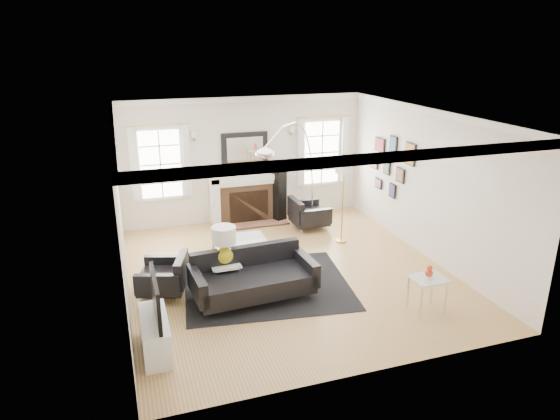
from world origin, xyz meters
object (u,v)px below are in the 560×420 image
object	(u,v)px
sofa	(252,278)
gourd_lamp	(224,242)
arc_floor_lamp	(291,175)
armchair_left	(166,277)
coffee_table	(241,244)
fireplace	(248,199)
armchair_right	(307,215)

from	to	relation	value
sofa	gourd_lamp	bearing A→B (deg)	141.57
gourd_lamp	arc_floor_lamp	bearing A→B (deg)	46.86
armchair_left	gourd_lamp	distance (m)	1.12
coffee_table	arc_floor_lamp	size ratio (longest dim) A/B	0.39
fireplace	sofa	distance (m)	3.56
sofa	gourd_lamp	world-z (taller)	gourd_lamp
armchair_right	armchair_left	bearing A→B (deg)	-147.08
sofa	armchair_right	bearing A→B (deg)	53.41
sofa	armchair_left	xyz separation A→B (m)	(-1.31, 0.53, -0.04)
coffee_table	gourd_lamp	xyz separation A→B (m)	(-0.52, -1.00, 0.48)
gourd_lamp	arc_floor_lamp	world-z (taller)	arc_floor_lamp
armchair_right	arc_floor_lamp	xyz separation A→B (m)	(-0.54, -0.42, 1.05)
fireplace	sofa	xyz separation A→B (m)	(-0.84, -3.46, -0.20)
arc_floor_lamp	coffee_table	bearing A→B (deg)	-144.09
fireplace	coffee_table	size ratio (longest dim) A/B	1.75
coffee_table	fireplace	bearing A→B (deg)	72.21
fireplace	sofa	world-z (taller)	fireplace
gourd_lamp	arc_floor_lamp	xyz separation A→B (m)	(1.80, 1.93, 0.48)
fireplace	coffee_table	distance (m)	2.28
sofa	coffee_table	distance (m)	1.30
sofa	armchair_left	size ratio (longest dim) A/B	2.00
coffee_table	gourd_lamp	size ratio (longest dim) A/B	1.54
fireplace	sofa	bearing A→B (deg)	-103.61
coffee_table	arc_floor_lamp	world-z (taller)	arc_floor_lamp
sofa	gourd_lamp	size ratio (longest dim) A/B	3.17
armchair_right	coffee_table	bearing A→B (deg)	-143.41
armchair_right	arc_floor_lamp	bearing A→B (deg)	-141.82
armchair_left	arc_floor_lamp	bearing A→B (deg)	31.80
sofa	coffee_table	size ratio (longest dim) A/B	2.05
armchair_left	arc_floor_lamp	world-z (taller)	arc_floor_lamp
armchair_left	fireplace	bearing A→B (deg)	53.78
armchair_left	coffee_table	distance (m)	1.65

